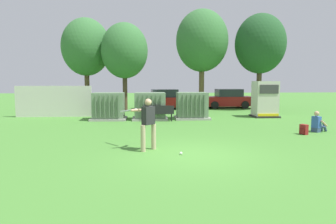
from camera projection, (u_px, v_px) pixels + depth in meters
The scene contains 17 objects.
ground_plane at pixel (194, 155), 9.39m from camera, with size 96.00×96.00×0.00m, color #478433.
fence_panel at pixel (54, 101), 19.18m from camera, with size 4.80×0.12×2.00m, color beige.
transformer_west at pixel (109, 107), 17.79m from camera, with size 2.10×1.70×1.62m.
transformer_mid_west at pixel (150, 106), 17.90m from camera, with size 2.10×1.70×1.62m.
transformer_mid_east at pixel (192, 106), 18.23m from camera, with size 2.10×1.70×1.62m.
generator_enclosure at pixel (265, 99), 19.11m from camera, with size 1.60×1.40×2.30m.
park_bench at pixel (158, 112), 17.13m from camera, with size 1.81×0.45×0.92m.
batter at pixel (147, 121), 9.96m from camera, with size 1.28×1.35×1.74m.
sports_ball at pixel (181, 153), 9.42m from camera, with size 0.09×0.09×0.09m, color white.
seated_spectator at pixel (318, 124), 13.59m from camera, with size 0.79×0.66×0.96m.
backpack at pixel (304, 130), 12.95m from camera, with size 0.34×0.37×0.44m.
tree_left at pixel (86, 47), 23.14m from camera, with size 3.75×3.75×7.17m.
tree_center_left at pixel (124, 51), 22.06m from camera, with size 3.45×3.45×6.59m.
tree_center_right at pixel (202, 41), 24.17m from camera, with size 4.22×4.22×8.06m.
tree_right at pixel (260, 44), 23.92m from camera, with size 4.01×4.01×7.67m.
parked_car_leftmost at pixel (163, 100), 24.70m from camera, with size 4.32×2.16×1.62m.
parked_car_left_of_center at pixel (227, 99), 25.60m from camera, with size 4.25×2.02×1.62m.
Camera 1 is at (-1.46, -9.11, 2.33)m, focal length 31.87 mm.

